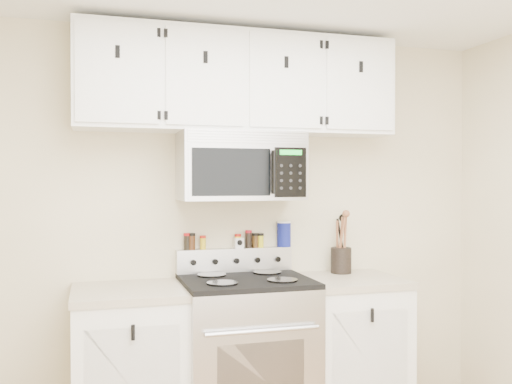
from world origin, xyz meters
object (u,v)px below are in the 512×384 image
(range, at_px, (246,355))
(utensil_crock, at_px, (341,258))
(salt_canister, at_px, (284,234))
(microwave, at_px, (241,166))

(range, bearing_deg, utensil_crock, 14.91)
(utensil_crock, relative_size, salt_canister, 2.35)
(salt_canister, bearing_deg, microwave, -155.39)
(range, bearing_deg, microwave, 89.77)
(utensil_crock, bearing_deg, microwave, -174.93)
(range, distance_m, microwave, 1.15)
(salt_canister, bearing_deg, range, -140.30)
(range, xyz_separation_m, salt_canister, (0.34, 0.28, 0.70))
(microwave, distance_m, utensil_crock, 0.94)
(range, height_order, utensil_crock, utensil_crock)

